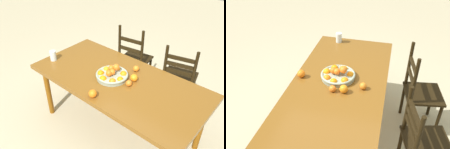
% 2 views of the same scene
% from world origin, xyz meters
% --- Properties ---
extents(ground_plane, '(12.00, 12.00, 0.00)m').
position_xyz_m(ground_plane, '(0.00, 0.00, 0.00)').
color(ground_plane, '#BDB190').
extents(dining_table, '(1.87, 0.90, 0.74)m').
position_xyz_m(dining_table, '(0.00, 0.00, 0.67)').
color(dining_table, brown).
rests_on(dining_table, ground).
extents(chair_near_window, '(0.48, 0.48, 0.93)m').
position_xyz_m(chair_near_window, '(0.31, 0.81, 0.46)').
color(chair_near_window, black).
rests_on(chair_near_window, ground).
extents(chair_by_cabinet, '(0.44, 0.44, 0.98)m').
position_xyz_m(chair_by_cabinet, '(-0.38, 0.81, 0.45)').
color(chair_by_cabinet, black).
rests_on(chair_by_cabinet, ground).
extents(fruit_bowl, '(0.34, 0.34, 0.14)m').
position_xyz_m(fruit_bowl, '(-0.07, -0.03, 0.78)').
color(fruit_bowl, '#96A592').
rests_on(fruit_bowl, dining_table).
extents(orange_loose_0, '(0.08, 0.08, 0.08)m').
position_xyz_m(orange_loose_0, '(0.01, -0.38, 0.78)').
color(orange_loose_0, orange).
rests_on(orange_loose_0, dining_table).
extents(orange_loose_1, '(0.06, 0.06, 0.06)m').
position_xyz_m(orange_loose_1, '(0.15, -0.02, 0.77)').
color(orange_loose_1, orange).
rests_on(orange_loose_1, dining_table).
extents(orange_loose_2, '(0.08, 0.08, 0.08)m').
position_xyz_m(orange_loose_2, '(0.14, 0.08, 0.78)').
color(orange_loose_2, orange).
rests_on(orange_loose_2, dining_table).
extents(orange_loose_3, '(0.07, 0.07, 0.07)m').
position_xyz_m(orange_loose_3, '(0.05, 0.24, 0.77)').
color(orange_loose_3, orange).
rests_on(orange_loose_3, dining_table).
extents(drinking_glass, '(0.07, 0.07, 0.12)m').
position_xyz_m(drinking_glass, '(-0.82, -0.20, 0.80)').
color(drinking_glass, silver).
rests_on(drinking_glass, dining_table).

